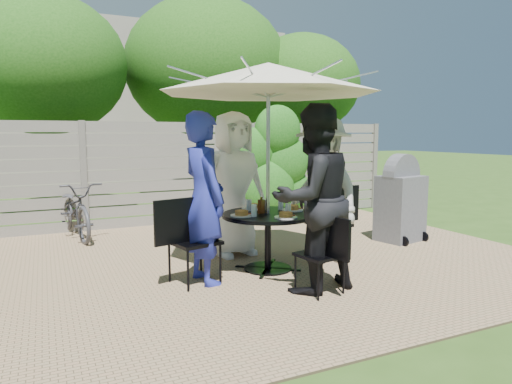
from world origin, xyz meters
name	(u,v)px	position (x,y,z in m)	size (l,w,h in m)	color
backyard_envelope	(132,103)	(0.09, 10.29, 2.61)	(60.00, 60.00, 5.00)	#2E4C17
patio_table	(268,231)	(-0.22, -0.24, 0.49)	(1.19, 1.19, 0.70)	black
umbrella	(268,79)	(-0.22, -0.24, 2.25)	(2.80, 2.80, 2.43)	silver
chair_back	(229,234)	(-0.34, 0.72, 0.26)	(0.44, 0.64, 0.88)	black
person_back	(233,185)	(-0.32, 0.59, 0.96)	(0.94, 0.61, 1.92)	white
chair_left	(193,259)	(-1.18, -0.36, 0.29)	(0.73, 0.56, 0.96)	black
person_left	(204,199)	(-1.04, -0.34, 0.93)	(0.68, 0.45, 1.87)	#222A97
chair_front	(320,271)	(-0.10, -1.19, 0.25)	(0.47, 0.63, 0.83)	black
person_front	(313,199)	(-0.12, -1.06, 0.97)	(0.94, 0.73, 1.93)	black
chair_right	(330,238)	(0.74, -0.12, 0.29)	(0.69, 0.46, 0.96)	black
person_right	(322,189)	(0.60, -0.13, 0.93)	(1.20, 0.69, 1.86)	#A5A4A0
plate_back	(252,207)	(-0.26, 0.12, 0.72)	(0.26, 0.26, 0.06)	white
plate_left	(242,214)	(-0.58, -0.28, 0.72)	(0.26, 0.26, 0.06)	white
plate_front	(286,216)	(-0.17, -0.59, 0.72)	(0.26, 0.26, 0.06)	white
plate_right	(292,208)	(0.14, -0.19, 0.72)	(0.26, 0.26, 0.06)	white
glass_back	(249,205)	(-0.36, 0.01, 0.77)	(0.07, 0.07, 0.14)	silver
glass_left	(254,210)	(-0.46, -0.37, 0.77)	(0.07, 0.07, 0.14)	silver
glass_front	(288,210)	(-0.08, -0.48, 0.77)	(0.07, 0.07, 0.14)	silver
glass_right	(281,204)	(0.03, -0.10, 0.77)	(0.07, 0.07, 0.14)	silver
syrup_jug	(261,206)	(-0.28, -0.20, 0.78)	(0.09, 0.09, 0.16)	#59280C
coffee_cup	(265,205)	(-0.15, -0.01, 0.76)	(0.08, 0.08, 0.12)	#C6B293
bicycle	(75,210)	(-2.19, 2.60, 0.45)	(0.60, 1.72, 0.90)	#333338
bbq_grill	(400,202)	(2.27, 0.26, 0.61)	(0.75, 0.63, 1.34)	#5A5B60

